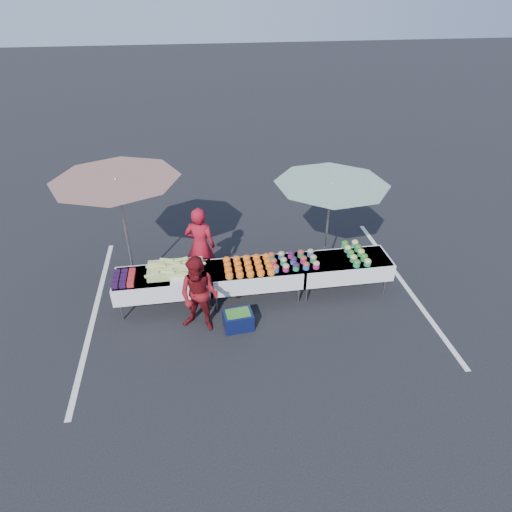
{
  "coord_description": "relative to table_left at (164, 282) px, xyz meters",
  "views": [
    {
      "loc": [
        -1.04,
        -6.8,
        5.51
      ],
      "look_at": [
        0.0,
        0.0,
        1.0
      ],
      "focal_mm": 30.0,
      "sensor_mm": 36.0,
      "label": 1
    }
  ],
  "objects": [
    {
      "name": "corn_pile",
      "position": [
        0.24,
        0.04,
        0.26
      ],
      "size": [
        1.16,
        0.57,
        0.26
      ],
      "color": "#B8DC71",
      "rests_on": "table_left"
    },
    {
      "name": "customer",
      "position": [
        0.66,
        -0.75,
        0.18
      ],
      "size": [
        0.91,
        0.83,
        1.53
      ],
      "primitive_type": "imported",
      "rotation": [
        0.0,
        0.0,
        -0.41
      ],
      "color": "maroon",
      "rests_on": "ground"
    },
    {
      "name": "table_center",
      "position": [
        1.8,
        0.0,
        0.0
      ],
      "size": [
        1.86,
        0.81,
        0.75
      ],
      "color": "white",
      "rests_on": "ground"
    },
    {
      "name": "umbrella_right",
      "position": [
        3.31,
        0.4,
        1.46
      ],
      "size": [
        2.7,
        2.7,
        2.25
      ],
      "rotation": [
        0.0,
        0.0,
        -0.26
      ],
      "color": "black",
      "rests_on": "ground"
    },
    {
      "name": "potato_cups",
      "position": [
        2.55,
        0.0,
        0.25
      ],
      "size": [
        0.94,
        0.58,
        0.16
      ],
      "color": "blue",
      "rests_on": "table_right"
    },
    {
      "name": "berry_punnets",
      "position": [
        -0.71,
        -0.06,
        0.21
      ],
      "size": [
        0.4,
        0.54,
        0.08
      ],
      "color": "black",
      "rests_on": "table_left"
    },
    {
      "name": "table_right",
      "position": [
        3.6,
        0.0,
        0.0
      ],
      "size": [
        1.86,
        0.81,
        0.75
      ],
      "color": "white",
      "rests_on": "ground"
    },
    {
      "name": "carrot_bowls",
      "position": [
        1.65,
        -0.01,
        0.22
      ],
      "size": [
        0.95,
        0.69,
        0.11
      ],
      "color": "orange",
      "rests_on": "table_center"
    },
    {
      "name": "vendor",
      "position": [
        0.76,
        0.77,
        0.28
      ],
      "size": [
        0.72,
        0.58,
        1.73
      ],
      "primitive_type": "imported",
      "rotation": [
        0.0,
        0.0,
        2.84
      ],
      "color": "maroon",
      "rests_on": "ground"
    },
    {
      "name": "ground",
      "position": [
        1.8,
        0.0,
        -0.58
      ],
      "size": [
        80.0,
        80.0,
        0.0
      ],
      "primitive_type": "plane",
      "color": "black"
    },
    {
      "name": "plastic_bags",
      "position": [
        0.3,
        -0.3,
        0.19
      ],
      "size": [
        0.3,
        0.25,
        0.05
      ],
      "primitive_type": "cube",
      "color": "white",
      "rests_on": "table_left"
    },
    {
      "name": "stripe_left",
      "position": [
        -1.4,
        0.0,
        -0.58
      ],
      "size": [
        0.1,
        5.0,
        0.0
      ],
      "primitive_type": "cube",
      "color": "silver",
      "rests_on": "ground"
    },
    {
      "name": "storage_bin",
      "position": [
        1.34,
        -0.85,
        -0.4
      ],
      "size": [
        0.57,
        0.43,
        0.35
      ],
      "rotation": [
        0.0,
        0.0,
        0.09
      ],
      "color": "#0B1238",
      "rests_on": "ground"
    },
    {
      "name": "bean_baskets",
      "position": [
        3.86,
        0.08,
        0.24
      ],
      "size": [
        0.36,
        0.86,
        0.15
      ],
      "color": "#218754",
      "rests_on": "table_right"
    },
    {
      "name": "umbrella_left",
      "position": [
        -0.67,
        0.8,
        1.63
      ],
      "size": [
        2.47,
        2.47,
        2.44
      ],
      "rotation": [
        0.0,
        0.0,
        0.04
      ],
      "color": "black",
      "rests_on": "ground"
    },
    {
      "name": "stripe_right",
      "position": [
        5.0,
        0.0,
        -0.58
      ],
      "size": [
        0.1,
        5.0,
        0.0
      ],
      "primitive_type": "cube",
      "color": "silver",
      "rests_on": "ground"
    },
    {
      "name": "table_left",
      "position": [
        0.0,
        0.0,
        0.0
      ],
      "size": [
        1.86,
        0.81,
        0.75
      ],
      "color": "white",
      "rests_on": "ground"
    }
  ]
}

